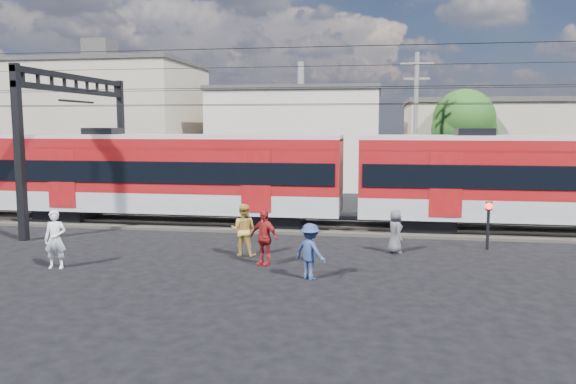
# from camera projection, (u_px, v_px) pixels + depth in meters

# --- Properties ---
(ground) EXTENTS (120.00, 120.00, 0.00)m
(ground) POSITION_uv_depth(u_px,v_px,m) (247.00, 273.00, 17.56)
(ground) COLOR black
(ground) RESTS_ON ground
(track_bed) EXTENTS (70.00, 3.40, 0.12)m
(track_bed) POSITION_uv_depth(u_px,v_px,m) (287.00, 226.00, 25.40)
(track_bed) COLOR #2D2823
(track_bed) RESTS_ON ground
(rail_near) EXTENTS (70.00, 0.12, 0.12)m
(rail_near) POSITION_uv_depth(u_px,v_px,m) (285.00, 226.00, 24.65)
(rail_near) COLOR #59544C
(rail_near) RESTS_ON track_bed
(rail_far) EXTENTS (70.00, 0.12, 0.12)m
(rail_far) POSITION_uv_depth(u_px,v_px,m) (290.00, 221.00, 26.12)
(rail_far) COLOR #59544C
(rail_far) RESTS_ON track_bed
(commuter_train) EXTENTS (50.30, 3.08, 4.17)m
(commuter_train) POSITION_uv_depth(u_px,v_px,m) (173.00, 173.00, 25.96)
(commuter_train) COLOR black
(commuter_train) RESTS_ON ground
(catenary) EXTENTS (70.00, 9.30, 7.52)m
(catenary) POSITION_uv_depth(u_px,v_px,m) (104.00, 114.00, 26.14)
(catenary) COLOR black
(catenary) RESTS_ON ground
(building_west) EXTENTS (14.28, 10.20, 9.30)m
(building_west) POSITION_uv_depth(u_px,v_px,m) (103.00, 124.00, 43.19)
(building_west) COLOR tan
(building_west) RESTS_ON ground
(building_midwest) EXTENTS (12.24, 12.24, 7.30)m
(building_midwest) POSITION_uv_depth(u_px,v_px,m) (301.00, 137.00, 43.90)
(building_midwest) COLOR beige
(building_midwest) RESTS_ON ground
(building_mideast) EXTENTS (16.32, 10.20, 6.30)m
(building_mideast) POSITION_uv_depth(u_px,v_px,m) (525.00, 146.00, 38.51)
(building_mideast) COLOR tan
(building_mideast) RESTS_ON ground
(utility_pole_mid) EXTENTS (1.80, 0.24, 8.50)m
(utility_pole_mid) POSITION_uv_depth(u_px,v_px,m) (415.00, 126.00, 30.78)
(utility_pole_mid) COLOR slate
(utility_pole_mid) RESTS_ON ground
(tree_near) EXTENTS (3.82, 3.64, 6.72)m
(tree_near) POSITION_uv_depth(u_px,v_px,m) (467.00, 124.00, 33.29)
(tree_near) COLOR #382619
(tree_near) RESTS_ON ground
(pedestrian_a) EXTENTS (0.76, 0.56, 1.90)m
(pedestrian_a) POSITION_uv_depth(u_px,v_px,m) (55.00, 239.00, 18.10)
(pedestrian_a) COLOR silver
(pedestrian_a) RESTS_ON ground
(pedestrian_b) EXTENTS (0.93, 0.73, 1.87)m
(pedestrian_b) POSITION_uv_depth(u_px,v_px,m) (243.00, 230.00, 19.79)
(pedestrian_b) COLOR gold
(pedestrian_b) RESTS_ON ground
(pedestrian_c) EXTENTS (1.27, 1.14, 1.70)m
(pedestrian_c) POSITION_uv_depth(u_px,v_px,m) (310.00, 251.00, 16.82)
(pedestrian_c) COLOR navy
(pedestrian_c) RESTS_ON ground
(pedestrian_d) EXTENTS (1.17, 0.88, 1.85)m
(pedestrian_d) POSITION_uv_depth(u_px,v_px,m) (264.00, 238.00, 18.52)
(pedestrian_d) COLOR maroon
(pedestrian_d) RESTS_ON ground
(pedestrian_e) EXTENTS (0.75, 0.90, 1.58)m
(pedestrian_e) POSITION_uv_depth(u_px,v_px,m) (395.00, 231.00, 20.28)
(pedestrian_e) COLOR #504F55
(pedestrian_e) RESTS_ON ground
(crossing_signal) EXTENTS (0.26, 0.26, 1.80)m
(crossing_signal) POSITION_uv_depth(u_px,v_px,m) (488.00, 216.00, 20.77)
(crossing_signal) COLOR black
(crossing_signal) RESTS_ON ground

